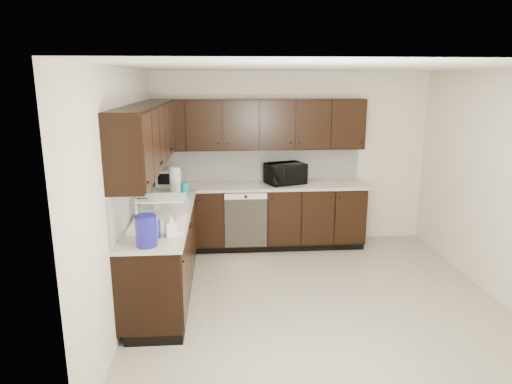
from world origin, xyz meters
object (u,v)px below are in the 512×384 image
(toaster_oven, at_px, (170,177))
(storage_bin, at_px, (160,207))
(blue_pitcher, at_px, (146,231))
(sink, at_px, (159,228))
(microwave, at_px, (285,174))

(toaster_oven, relative_size, storage_bin, 0.72)
(toaster_oven, distance_m, storage_bin, 1.51)
(toaster_oven, xyz_separation_m, blue_pitcher, (0.06, -2.44, 0.03))
(sink, xyz_separation_m, microwave, (1.56, 1.71, 0.21))
(microwave, bearing_deg, storage_bin, -157.32)
(toaster_oven, relative_size, blue_pitcher, 1.30)
(sink, height_order, storage_bin, sink)
(toaster_oven, distance_m, blue_pitcher, 2.44)
(microwave, height_order, blue_pitcher, microwave)
(microwave, distance_m, blue_pitcher, 2.86)
(toaster_oven, height_order, storage_bin, toaster_oven)
(storage_bin, xyz_separation_m, blue_pitcher, (-0.00, -0.93, 0.04))
(sink, relative_size, blue_pitcher, 2.91)
(microwave, bearing_deg, blue_pitcher, -143.59)
(sink, bearing_deg, blue_pitcher, -90.82)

